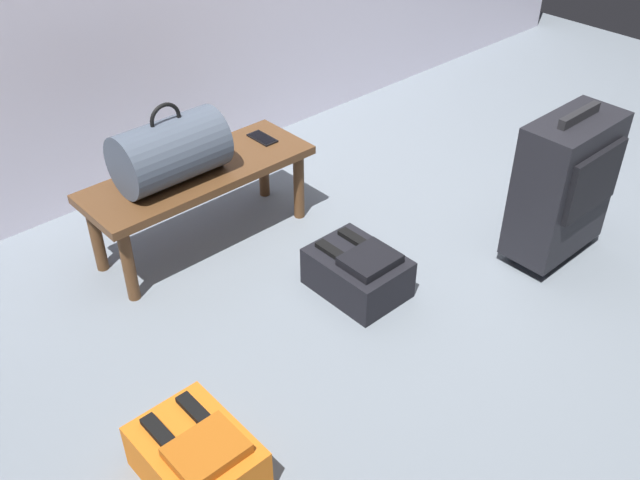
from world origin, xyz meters
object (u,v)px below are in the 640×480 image
(duffel_bag_slate, at_px, (170,151))
(cell_phone, at_px, (262,138))
(suitcase_upright_charcoal, at_px, (564,185))
(backpack_dark, at_px, (358,272))
(bench, at_px, (200,181))
(backpack_orange, at_px, (197,458))

(duffel_bag_slate, relative_size, cell_phone, 3.06)
(cell_phone, bearing_deg, suitcase_upright_charcoal, -58.25)
(suitcase_upright_charcoal, xyz_separation_m, backpack_dark, (-0.80, 0.38, -0.25))
(cell_phone, xyz_separation_m, backpack_dark, (-0.11, -0.73, -0.28))
(cell_phone, bearing_deg, duffel_bag_slate, -176.18)
(duffel_bag_slate, distance_m, backpack_dark, 0.89)
(bench, xyz_separation_m, duffel_bag_slate, (-0.12, -0.00, 0.19))
(bench, xyz_separation_m, cell_phone, (0.37, 0.03, 0.06))
(suitcase_upright_charcoal, relative_size, backpack_dark, 1.78)
(duffel_bag_slate, bearing_deg, backpack_orange, -121.01)
(backpack_dark, bearing_deg, suitcase_upright_charcoal, -25.70)
(bench, relative_size, duffel_bag_slate, 2.27)
(duffel_bag_slate, height_order, backpack_dark, duffel_bag_slate)
(cell_phone, relative_size, backpack_orange, 0.38)
(cell_phone, distance_m, backpack_orange, 1.54)
(cell_phone, distance_m, backpack_dark, 0.79)
(duffel_bag_slate, xyz_separation_m, suitcase_upright_charcoal, (1.18, -1.08, -0.15))
(suitcase_upright_charcoal, height_order, backpack_dark, suitcase_upright_charcoal)
(suitcase_upright_charcoal, distance_m, backpack_orange, 1.81)
(cell_phone, height_order, backpack_dark, cell_phone)
(backpack_dark, height_order, backpack_orange, same)
(bench, bearing_deg, cell_phone, 5.06)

